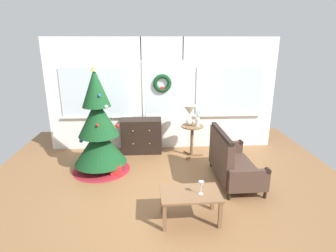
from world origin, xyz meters
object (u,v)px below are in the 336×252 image
Objects in this scene: wine_glass at (201,185)px; settee_sofa at (231,162)px; christmas_tree at (99,132)px; side_table at (192,135)px; flower_vase at (197,121)px; dresser_cabinet at (142,136)px; coffee_table at (190,197)px; table_lamp at (190,112)px; gift_box at (116,170)px.

settee_sofa is at bearing 57.42° from wine_glass.
christmas_tree is 2.00m from side_table.
side_table is 2.02× the size of flower_vase.
dresser_cabinet is at bearing 164.94° from side_table.
dresser_cabinet is 2.69m from coffee_table.
flower_vase is 1.79× the size of wine_glass.
dresser_cabinet is 2.05× the size of table_lamp.
coffee_table is at bearing -101.08° from flower_vase.
settee_sofa is 1.97× the size of side_table.
christmas_tree is at bearing 142.35° from gift_box.
wine_glass is (-0.30, -2.26, -0.25)m from flower_vase.
christmas_tree is at bearing 134.32° from wine_glass.
christmas_tree is 1.94m from table_lamp.
dresser_cabinet is (0.77, 0.89, -0.40)m from christmas_tree.
side_table is (1.12, -0.30, 0.11)m from dresser_cabinet.
christmas_tree is at bearing -130.95° from dresser_cabinet.
side_table is at bearing 17.34° from christmas_tree.
christmas_tree is 1.24m from dresser_cabinet.
flower_vase is 1.77× the size of gift_box.
gift_box is (-1.57, -0.84, -0.40)m from side_table.
flower_vase is at bearing 25.05° from gift_box.
settee_sofa is at bearing -68.30° from flower_vase.
gift_box is at bearing 171.06° from settee_sofa.
table_lamp is at bearing 146.31° from side_table.
dresser_cabinet is 4.62× the size of wine_glass.
christmas_tree is 10.60× the size of wine_glass.
christmas_tree is at bearing -165.08° from flower_vase.
gift_box is at bearing -154.95° from flower_vase.
coffee_table is at bearing 161.89° from wine_glass.
christmas_tree is 2.42× the size of coffee_table.
flower_vase is at bearing -16.51° from dresser_cabinet.
gift_box is (-1.23, 1.44, -0.27)m from coffee_table.
table_lamp is 1.96m from gift_box.
side_table is 1.60× the size of table_lamp.
settee_sofa is at bearing 51.66° from coffee_table.
christmas_tree is at bearing -162.66° from side_table.
settee_sofa is 7.14× the size of wine_glass.
side_table is 0.50m from table_lamp.
wine_glass is 2.08m from gift_box.
christmas_tree is 2.43m from wine_glass.
christmas_tree is at bearing 166.56° from settee_sofa.
coffee_table is (-0.33, -2.28, -0.13)m from side_table.
coffee_table is (-0.27, -2.32, -0.62)m from table_lamp.
settee_sofa is 1.48m from table_lamp.
flower_vase reaches higher than wine_glass.
coffee_table is at bearing -96.75° from table_lamp.
gift_box is (0.32, -0.25, -0.69)m from christmas_tree.
dresser_cabinet is at bearing 163.49° from flower_vase.
settee_sofa is 1.41m from coffee_table.
dresser_cabinet is at bearing 166.15° from table_lamp.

